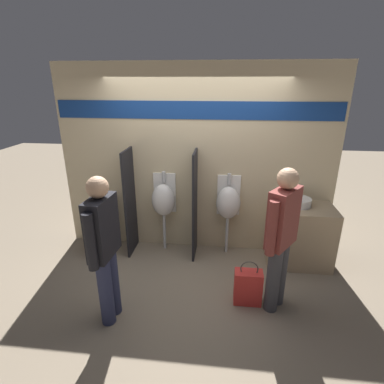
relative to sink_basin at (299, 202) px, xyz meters
name	(u,v)px	position (x,y,z in m)	size (l,w,h in m)	color
ground_plane	(191,266)	(-1.45, -0.34, -0.91)	(16.00, 16.00, 0.00)	gray
display_wall	(195,161)	(-1.45, 0.26, 0.46)	(3.95, 0.07, 2.70)	beige
sink_counter	(299,235)	(0.05, -0.06, -0.48)	(0.86, 0.58, 0.85)	tan
sink_basin	(299,202)	(0.00, 0.00, 0.00)	(0.32, 0.32, 0.25)	white
cell_phone	(285,210)	(-0.21, -0.17, -0.05)	(0.07, 0.14, 0.01)	#232328
divider_near_counter	(130,203)	(-2.38, 0.00, -0.12)	(0.03, 0.46, 1.57)	black
divider_mid	(195,205)	(-1.43, 0.00, -0.12)	(0.03, 0.46, 1.57)	black
urinal_near_counter	(164,200)	(-1.90, 0.11, -0.10)	(0.35, 0.26, 1.22)	silver
urinal_far	(228,203)	(-0.95, 0.11, -0.10)	(0.35, 0.26, 1.22)	silver
toilet	(100,232)	(-2.85, -0.07, -0.59)	(0.40, 0.57, 0.92)	white
person_in_vest	(104,245)	(-2.20, -1.39, -0.01)	(0.21, 0.57, 1.63)	#282D4C
person_with_lanyard	(281,235)	(-0.40, -1.01, 0.01)	(0.39, 0.49, 1.66)	#3D3D42
shopping_bag	(248,287)	(-0.70, -0.99, -0.69)	(0.32, 0.17, 0.56)	red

